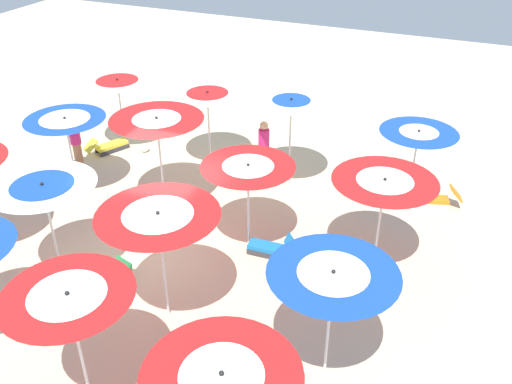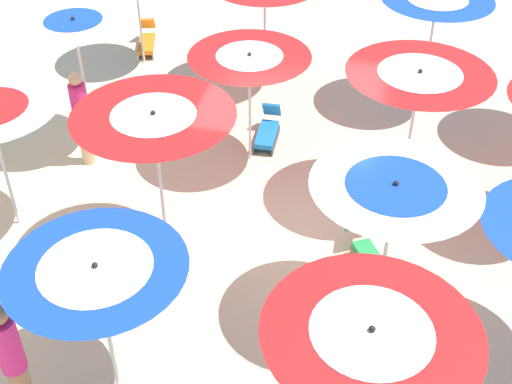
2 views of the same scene
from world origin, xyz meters
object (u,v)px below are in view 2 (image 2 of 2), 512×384
Objects in this scene: beach_umbrella_9 at (154,125)px; beach_umbrella_8 at (97,278)px; beach_umbrella_14 at (75,30)px; beachgoer_1 at (13,360)px; lounger_2 at (147,41)px; beach_umbrella_4 at (370,345)px; beachgoer_0 at (82,117)px; beach_umbrella_7 at (436,8)px; beach_umbrella_6 at (418,85)px; beach_umbrella_5 at (394,198)px; lounger_1 at (371,258)px; beach_umbrella_10 at (250,64)px; lounger_3 at (267,132)px.

beach_umbrella_8 is at bearing 95.27° from beach_umbrella_9.
beach_umbrella_14 is 6.19m from beachgoer_1.
beach_umbrella_9 is 1.87× the size of lounger_2.
beach_umbrella_4 reaches higher than beachgoer_0.
beach_umbrella_7 is at bearing -123.88° from beach_umbrella_9.
beach_umbrella_6 reaches higher than beachgoer_0.
beach_umbrella_6 is at bearing -92.22° from beach_umbrella_4.
beach_umbrella_8 is at bearing 33.09° from beach_umbrella_5.
beach_umbrella_4 is 7.96m from beach_umbrella_14.
beach_umbrella_8 is 1.45m from beachgoer_1.
beach_umbrella_4 reaches higher than beachgoer_1.
beachgoer_0 is at bearing -41.31° from beach_umbrella_9.
beachgoer_1 reaches higher than lounger_1.
beach_umbrella_7 reaches higher than lounger_1.
beach_umbrella_6 is at bearing -133.41° from beachgoer_1.
beach_umbrella_10 is 6.17m from beachgoer_1.
lounger_2 is at bearing -49.35° from beach_umbrella_5.
beach_umbrella_5 is at bearing -152.48° from beachgoer_1.
beach_umbrella_8 is (3.44, 8.09, -0.13)m from beach_umbrella_7.
beachgoer_1 is (3.84, 3.53, 0.82)m from lounger_1.
beach_umbrella_10 is 3.87m from lounger_1.
beachgoer_0 is (2.41, -4.53, -0.97)m from beach_umbrella_8.
lounger_1 is at bearing 27.10° from lounger_2.
beach_umbrella_4 is 0.94× the size of beach_umbrella_9.
beach_umbrella_9 is (3.34, -0.60, 0.22)m from beach_umbrella_5.
beach_umbrella_5 is 9.50m from lounger_2.
beach_umbrella_4 is at bearing 172.74° from beach_umbrella_8.
beach_umbrella_7 is 0.91× the size of beach_umbrella_14.
beach_umbrella_9 reaches higher than beachgoer_1.
beach_umbrella_14 is (5.67, -5.58, 0.17)m from beach_umbrella_4.
beach_umbrella_14 is (2.38, -2.58, -0.02)m from beach_umbrella_9.
beach_umbrella_6 is 1.13× the size of beach_umbrella_8.
lounger_1 is (0.52, 5.18, -1.88)m from beach_umbrella_7.
beach_umbrella_8 is 0.86× the size of beach_umbrella_9.
beach_umbrella_10 is (2.60, -5.71, -0.16)m from beach_umbrella_4.
lounger_1 is (-5.54, 2.28, -2.09)m from beach_umbrella_14.
beach_umbrella_14 reaches higher than beachgoer_0.
beach_umbrella_7 is at bearing -92.62° from beach_umbrella_4.
beach_umbrella_7 is 1.22× the size of beachgoer_1.
beach_umbrella_6 reaches higher than beach_umbrella_8.
beach_umbrella_9 is (3.68, 5.47, 0.23)m from beach_umbrella_7.
lounger_2 reaches higher than lounger_3.
beach_umbrella_5 is at bearing 169.86° from beach_umbrella_9.
beach_umbrella_8 is 9.71m from lounger_2.
beach_umbrella_7 is 2.01× the size of lounger_3.
beach_umbrella_14 is 1.88× the size of lounger_2.
beach_umbrella_10 is at bearing 79.83° from beachgoer_0.
lounger_1 is 8.53m from lounger_2.
lounger_3 is at bearing 32.50° from lounger_2.
beach_umbrella_8 is 1.01× the size of beach_umbrella_10.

